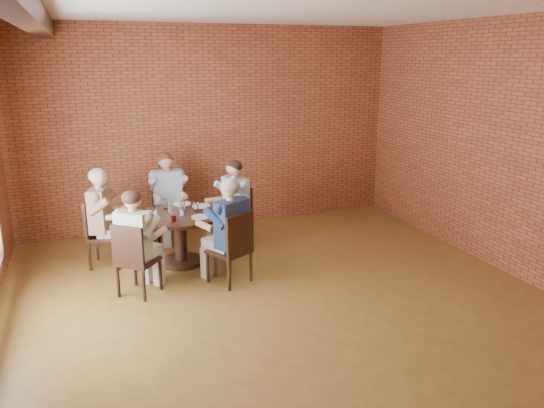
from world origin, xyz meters
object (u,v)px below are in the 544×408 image
object	(u,v)px
chair_d	(134,257)
diner_e	(228,231)
chair_c	(99,230)
diner_d	(137,243)
chair_b	(168,207)
diner_a	(233,205)
chair_e	(234,246)
smartphone	(215,215)
diner_c	(105,218)
diner_b	(168,198)
chair_a	(237,214)
dining_table	(180,228)

from	to	relation	value
chair_d	diner_e	size ratio (longest dim) A/B	0.67
chair_c	diner_d	xyz separation A→B (m)	(0.41, -1.15, 0.15)
chair_b	diner_a	bearing A→B (deg)	-42.34
chair_d	chair_e	size ratio (longest dim) A/B	0.97
chair_c	smartphone	xyz separation A→B (m)	(1.53, -0.60, 0.23)
diner_a	diner_c	size ratio (longest dim) A/B	0.98
chair_c	smartphone	distance (m)	1.66
chair_e	diner_c	bearing A→B (deg)	-68.34
chair_d	diner_d	world-z (taller)	diner_d
diner_e	smartphone	size ratio (longest dim) A/B	10.57
diner_b	diner_c	distance (m)	1.29
diner_c	diner_d	bearing A→B (deg)	-147.21
diner_b	diner_d	distance (m)	2.04
chair_e	diner_e	xyz separation A→B (m)	(-0.05, 0.08, 0.18)
chair_a	chair_c	xyz separation A→B (m)	(-2.05, -0.08, 0.01)
diner_a	diner_c	xyz separation A→B (m)	(-1.88, -0.07, 0.01)
diner_a	chair_d	size ratio (longest dim) A/B	1.45
chair_b	chair_c	world-z (taller)	chair_b
chair_c	chair_e	distance (m)	2.05
diner_a	diner_e	size ratio (longest dim) A/B	0.98
diner_d	chair_e	bearing A→B (deg)	-146.44
diner_d	chair_e	distance (m)	1.22
diner_a	diner_b	distance (m)	1.12
chair_c	dining_table	bearing A→B (deg)	-90.00
diner_b	chair_c	size ratio (longest dim) A/B	1.45
chair_d	diner_e	distance (m)	1.22
chair_b	diner_b	bearing A→B (deg)	-90.00
chair_c	chair_e	bearing A→B (deg)	-111.50
chair_e	diner_e	world-z (taller)	diner_e
diner_c	diner_e	xyz separation A→B (m)	(1.47, -1.17, 0.00)
chair_c	diner_e	bearing A→B (deg)	-110.42
diner_c	diner_a	bearing A→B (deg)	-70.87
diner_b	dining_table	bearing A→B (deg)	-90.00
smartphone	chair_b	bearing A→B (deg)	100.28
diner_b	smartphone	size ratio (longest dim) A/B	10.61
diner_b	chair_e	xyz separation A→B (m)	(0.50, -2.04, -0.18)
diner_b	diner_c	xyz separation A→B (m)	(-1.02, -0.79, -0.00)
chair_a	smartphone	distance (m)	0.89
diner_c	diner_d	distance (m)	1.17
diner_c	chair_d	size ratio (longest dim) A/B	1.48
chair_d	diner_e	xyz separation A→B (m)	(1.21, 0.02, 0.19)
chair_b	chair_d	bearing A→B (deg)	-108.95
diner_d	diner_a	bearing A→B (deg)	-102.98
diner_e	dining_table	bearing A→B (deg)	-90.00
diner_b	chair_c	world-z (taller)	diner_b
diner_a	chair_e	world-z (taller)	diner_a
diner_e	smartphone	distance (m)	0.59
diner_c	chair_e	bearing A→B (deg)	-112.52
chair_d	diner_e	bearing A→B (deg)	-139.24
diner_c	chair_e	world-z (taller)	diner_c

